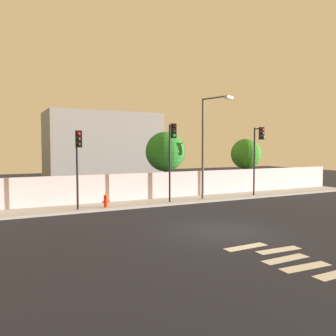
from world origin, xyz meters
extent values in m
plane|color=black|center=(0.00, 0.00, 0.00)|extent=(80.00, 80.00, 0.00)
cube|color=#B4B4B4|center=(0.00, 8.20, 0.07)|extent=(36.00, 2.40, 0.15)
cube|color=silver|center=(0.00, 9.49, 1.05)|extent=(36.00, 0.18, 1.80)
cube|color=silver|center=(-0.47, -4.95, 0.00)|extent=(1.82, 0.53, 0.01)
cube|color=silver|center=(-0.43, -4.10, 0.00)|extent=(1.81, 0.47, 0.01)
cube|color=silver|center=(0.11, -3.25, 0.00)|extent=(1.82, 0.52, 0.01)
cube|color=silver|center=(-0.69, -2.40, 0.00)|extent=(1.81, 0.48, 0.01)
cylinder|color=black|center=(1.27, 7.55, 2.66)|extent=(0.12, 0.12, 5.01)
cylinder|color=black|center=(1.18, 7.11, 5.06)|extent=(0.28, 0.90, 0.08)
cube|color=black|center=(1.08, 6.66, 4.71)|extent=(0.38, 0.27, 0.90)
sphere|color=black|center=(1.05, 6.55, 4.98)|extent=(0.18, 0.18, 0.18)
sphere|color=#33260A|center=(1.05, 6.55, 4.70)|extent=(0.18, 0.18, 0.18)
sphere|color=#19F24C|center=(1.05, 6.55, 4.42)|extent=(0.18, 0.18, 0.18)
cylinder|color=black|center=(8.30, 7.55, 2.64)|extent=(0.12, 0.12, 4.99)
cylinder|color=black|center=(8.27, 7.15, 5.04)|extent=(0.15, 0.81, 0.08)
cube|color=black|center=(8.23, 6.74, 4.69)|extent=(0.36, 0.23, 0.90)
sphere|color=red|center=(8.22, 6.62, 4.96)|extent=(0.18, 0.18, 0.18)
sphere|color=#33260A|center=(8.22, 6.62, 4.68)|extent=(0.18, 0.18, 0.18)
sphere|color=black|center=(8.22, 6.62, 4.40)|extent=(0.18, 0.18, 0.18)
cylinder|color=black|center=(-4.66, 7.55, 2.37)|extent=(0.12, 0.12, 4.44)
cylinder|color=black|center=(-4.75, 6.92, 4.49)|extent=(0.26, 1.27, 0.08)
cube|color=black|center=(-4.83, 6.29, 4.14)|extent=(0.36, 0.25, 0.90)
sphere|color=red|center=(-4.85, 6.18, 4.41)|extent=(0.18, 0.18, 0.18)
sphere|color=#33260A|center=(-4.85, 6.18, 4.13)|extent=(0.18, 0.18, 0.18)
sphere|color=black|center=(-4.85, 6.18, 3.85)|extent=(0.18, 0.18, 0.18)
cylinder|color=#4C4C51|center=(3.93, 7.75, 3.57)|extent=(0.16, 0.16, 6.85)
cylinder|color=#4C4C51|center=(4.21, 6.69, 6.95)|extent=(0.66, 2.15, 0.10)
cube|color=beige|center=(4.49, 5.63, 6.85)|extent=(0.64, 0.39, 0.16)
cylinder|color=red|center=(-3.01, 7.51, 0.45)|extent=(0.24, 0.24, 0.59)
sphere|color=red|center=(-3.01, 7.51, 0.78)|extent=(0.26, 0.26, 0.26)
cylinder|color=red|center=(-3.18, 7.51, 0.47)|extent=(0.10, 0.09, 0.09)
cylinder|color=red|center=(-2.84, 7.51, 0.47)|extent=(0.10, 0.09, 0.09)
cylinder|color=brown|center=(2.52, 10.69, 1.29)|extent=(0.17, 0.17, 2.57)
sphere|color=#297F2B|center=(2.52, 10.69, 3.38)|extent=(2.93, 2.93, 2.93)
cylinder|color=brown|center=(10.12, 10.69, 1.22)|extent=(0.23, 0.23, 2.45)
sphere|color=#358725|center=(10.12, 10.69, 3.14)|extent=(2.53, 2.53, 2.53)
cube|color=gray|center=(1.59, 23.49, 3.63)|extent=(11.51, 6.00, 7.27)
camera|label=1|loc=(-9.09, -12.45, 3.70)|focal=37.37mm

